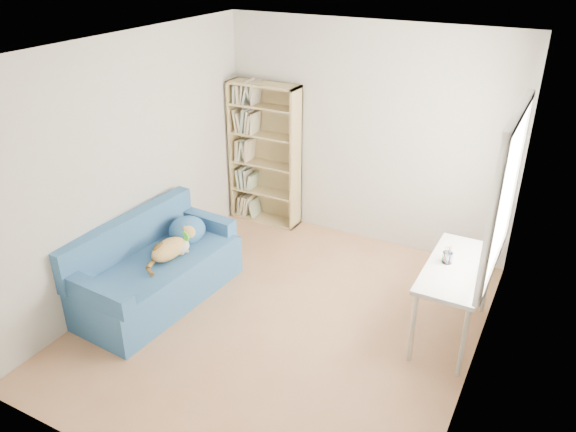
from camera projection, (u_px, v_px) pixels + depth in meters
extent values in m
plane|color=#A6714B|center=(283.00, 321.00, 5.50)|extent=(4.00, 4.00, 0.00)
cube|color=silver|center=(365.00, 137.00, 6.49)|extent=(3.50, 0.04, 2.60)
cube|color=silver|center=(123.00, 327.00, 3.33)|extent=(3.50, 0.04, 2.60)
cube|color=silver|center=(130.00, 167.00, 5.65)|extent=(0.04, 4.00, 2.60)
cube|color=silver|center=(489.00, 248.00, 4.18)|extent=(0.04, 4.00, 2.60)
cube|color=white|center=(282.00, 49.00, 4.33)|extent=(3.50, 4.00, 0.04)
cube|color=white|center=(506.00, 194.00, 4.57)|extent=(0.01, 1.20, 1.30)
cube|color=navy|center=(159.00, 280.00, 5.75)|extent=(0.95, 1.81, 0.44)
cube|color=navy|center=(128.00, 236.00, 5.69)|extent=(0.28, 1.76, 0.43)
cube|color=navy|center=(203.00, 222.00, 6.24)|extent=(0.84, 0.21, 0.19)
cube|color=navy|center=(97.00, 294.00, 4.97)|extent=(0.84, 0.21, 0.19)
cube|color=navy|center=(158.00, 261.00, 5.63)|extent=(0.92, 1.67, 0.05)
ellipsoid|color=#2C5B8D|center=(187.00, 230.00, 5.96)|extent=(0.37, 0.41, 0.28)
ellipsoid|color=#AD6613|center=(168.00, 249.00, 5.61)|extent=(0.26, 0.46, 0.18)
ellipsoid|color=silver|center=(182.00, 247.00, 5.69)|extent=(0.15, 0.20, 0.11)
ellipsoid|color=#3D2910|center=(162.00, 247.00, 5.56)|extent=(0.15, 0.23, 0.09)
sphere|color=#AD6613|center=(189.00, 233.00, 5.83)|extent=(0.16, 0.16, 0.16)
cone|color=#AD6613|center=(189.00, 224.00, 5.84)|extent=(0.07, 0.07, 0.08)
cone|color=#AD6613|center=(185.00, 227.00, 5.78)|extent=(0.06, 0.07, 0.08)
cylinder|color=#44D52A|center=(184.00, 238.00, 5.78)|extent=(0.13, 0.05, 0.13)
cylinder|color=#3D2910|center=(150.00, 264.00, 5.43)|extent=(0.11, 0.18, 0.06)
cube|color=tan|center=(235.00, 149.00, 7.25)|extent=(0.03, 0.28, 1.82)
cube|color=tan|center=(296.00, 161.00, 6.88)|extent=(0.03, 0.28, 1.82)
cube|color=tan|center=(263.00, 84.00, 6.67)|extent=(0.91, 0.28, 0.03)
cube|color=tan|center=(266.00, 218.00, 7.47)|extent=(0.91, 0.28, 0.03)
cube|color=tan|center=(270.00, 152.00, 7.17)|extent=(0.91, 0.02, 1.82)
cube|color=silver|center=(457.00, 268.00, 4.99)|extent=(0.53, 1.15, 0.04)
cylinder|color=silver|center=(487.00, 281.00, 5.49)|extent=(0.04, 0.04, 0.71)
cylinder|color=silver|center=(463.00, 343.00, 4.66)|extent=(0.04, 0.04, 0.71)
cylinder|color=silver|center=(443.00, 270.00, 5.67)|extent=(0.04, 0.04, 0.71)
cylinder|color=silver|center=(413.00, 328.00, 4.84)|extent=(0.04, 0.04, 0.71)
cylinder|color=white|center=(447.00, 258.00, 5.02)|extent=(0.09, 0.09, 0.10)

